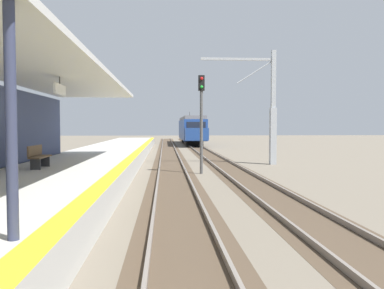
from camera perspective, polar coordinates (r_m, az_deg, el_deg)
station_platform at (r=17.87m, az=-16.90°, el=-4.12°), size 5.00×80.00×0.91m
track_pair_nearest_platform at (r=21.44m, az=-2.86°, el=-3.98°), size 2.34×120.00×0.16m
track_pair_middle at (r=21.77m, az=6.14°, el=-3.90°), size 2.34×120.00×0.16m
approaching_train at (r=56.43m, az=-0.09°, el=2.27°), size 2.93×19.60×4.76m
rail_signal_post at (r=20.87m, az=1.36°, el=4.49°), size 0.32×0.34×5.20m
catenary_pylon_far_side at (r=26.54m, az=11.01°, el=4.92°), size 5.00×0.40×7.50m
platform_bench at (r=16.36m, az=-21.32°, el=-1.54°), size 0.45×1.60×0.88m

